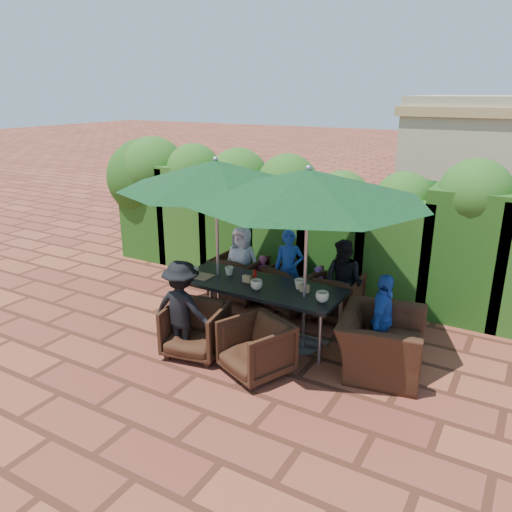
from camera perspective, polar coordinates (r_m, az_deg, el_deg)
The scene contains 30 objects.
ground at distance 7.12m, azimuth -1.44°, elevation -9.29°, with size 80.00×80.00×0.00m, color brown.
dining_table at distance 6.96m, azimuth 0.36°, elevation -3.82°, with size 2.35×0.90×0.75m.
umbrella_left at distance 6.95m, azimuth -4.63°, elevation 9.28°, with size 2.70×2.70×2.46m.
umbrella_right at distance 6.15m, azimuth 5.97°, elevation 8.06°, with size 3.01×3.01×2.46m.
chair_far_left at distance 8.29m, azimuth -1.94°, elevation -2.17°, with size 0.77×0.72×0.80m, color black.
chair_far_mid at distance 7.88m, azimuth 4.26°, elevation -3.44°, with size 0.74×0.70×0.77m, color black.
chair_far_right at distance 7.66m, azimuth 9.06°, elevation -4.29°, with size 0.74×0.70×0.77m, color black.
chair_near_left at distance 6.61m, azimuth -6.94°, elevation -8.08°, with size 0.73×0.68×0.75m, color black.
chair_near_right at distance 6.13m, azimuth -0.00°, elevation -10.19°, with size 0.73×0.68×0.75m, color black.
chair_end_right at distance 6.34m, azimuth 14.17°, elevation -8.60°, with size 1.12×0.73×0.98m, color black.
adult_far_left at distance 8.14m, azimuth -1.61°, elevation -0.86°, with size 0.61×0.37×1.24m, color silver.
adult_far_mid at distance 7.85m, azimuth 3.75°, elevation -1.56°, with size 0.46×0.37×1.27m, color #1F4DAA.
adult_far_right at distance 7.43m, azimuth 9.98°, elevation -2.98°, with size 0.61×0.37×1.27m, color black.
adult_near_left at distance 6.50m, azimuth -8.44°, elevation -6.01°, with size 0.83×0.38×1.29m, color black.
adult_end_right at distance 6.45m, azimuth 14.23°, elevation -7.08°, with size 0.70×0.35×1.19m, color #1F4DAA.
child_left at distance 8.13m, azimuth 0.76°, elevation -2.63°, with size 0.28×0.23×0.78m, color #C04374.
child_right at distance 7.82m, azimuth 7.02°, elevation -3.80°, with size 0.27×0.22×0.75m, color #9C53B5.
pedestrian_a at distance 9.94m, azimuth 18.67°, elevation 3.31°, with size 1.65×0.59×1.77m, color #288524.
pedestrian_b at distance 10.07m, azimuth 25.90°, elevation 1.89°, with size 0.74×0.45×1.53m, color #C04374.
cup_a at distance 7.34m, azimuth -7.13°, elevation -1.66°, with size 0.15×0.15×0.12m, color beige.
cup_b at distance 7.28m, azimuth -3.08°, elevation -1.70°, with size 0.13×0.13×0.12m, color beige.
cup_c at distance 6.75m, azimuth 0.05°, elevation -3.28°, with size 0.17×0.17×0.13m, color beige.
cup_d at distance 6.78m, azimuth 4.99°, elevation -3.22°, with size 0.14×0.14×0.14m, color beige.
cup_e at distance 6.41m, azimuth 7.58°, elevation -4.65°, with size 0.17×0.17×0.13m, color beige.
ketchup_bottle at distance 7.01m, azimuth -0.12°, elevation -2.27°, with size 0.04×0.04×0.17m, color #B20C0A.
sauce_bottle at distance 7.01m, azimuth -0.26°, elevation -2.26°, with size 0.04×0.04×0.17m, color #4C230C.
serving_tray at distance 7.26m, azimuth -6.38°, elevation -2.27°, with size 0.35×0.25×0.02m, color #A0704D.
number_block_left at distance 6.99m, azimuth -1.04°, elevation -2.63°, with size 0.12×0.06×0.10m, color tan.
number_block_right at distance 6.69m, azimuth 5.59°, elevation -3.70°, with size 0.12×0.06×0.10m, color tan.
hedge_wall at distance 8.72m, azimuth 4.84°, elevation 5.21°, with size 9.10×1.60×2.45m.
Camera 1 is at (3.31, -5.37, 3.31)m, focal length 35.00 mm.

